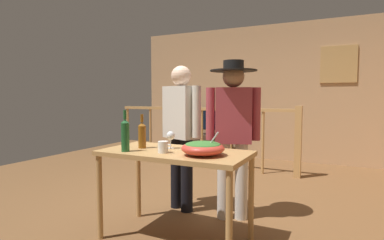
# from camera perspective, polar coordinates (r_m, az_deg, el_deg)

# --- Properties ---
(ground_plane) EXTENTS (8.10, 8.10, 0.00)m
(ground_plane) POSITION_cam_1_polar(r_m,az_deg,el_deg) (3.72, 0.38, -15.39)
(ground_plane) COLOR brown
(back_wall) EXTENTS (5.25, 0.10, 2.67)m
(back_wall) POSITION_cam_1_polar(r_m,az_deg,el_deg) (6.45, 12.64, 4.90)
(back_wall) COLOR tan
(back_wall) RESTS_ON ground_plane
(framed_picture) EXTENTS (0.61, 0.03, 0.66)m
(framed_picture) POSITION_cam_1_polar(r_m,az_deg,el_deg) (6.23, 25.33, 9.24)
(framed_picture) COLOR tan
(stair_railing) EXTENTS (3.36, 0.10, 1.11)m
(stair_railing) POSITION_cam_1_polar(r_m,az_deg,el_deg) (5.31, 6.69, -1.79)
(stair_railing) COLOR #B2844C
(stair_railing) RESTS_ON ground_plane
(tv_console) EXTENTS (0.90, 0.40, 0.47)m
(tv_console) POSITION_cam_1_polar(r_m,az_deg,el_deg) (6.51, 3.27, -4.71)
(tv_console) COLOR #38281E
(tv_console) RESTS_ON ground_plane
(flat_screen_tv) EXTENTS (0.65, 0.12, 0.50)m
(flat_screen_tv) POSITION_cam_1_polar(r_m,az_deg,el_deg) (6.42, 3.18, -0.08)
(flat_screen_tv) COLOR black
(flat_screen_tv) RESTS_ON tv_console
(serving_table) EXTENTS (1.28, 0.65, 0.79)m
(serving_table) POSITION_cam_1_polar(r_m,az_deg,el_deg) (2.72, -3.17, -7.61)
(serving_table) COLOR #B2844C
(serving_table) RESTS_ON ground_plane
(salad_bowl) EXTENTS (0.35, 0.35, 0.20)m
(salad_bowl) POSITION_cam_1_polar(r_m,az_deg,el_deg) (2.49, 2.02, -5.07)
(salad_bowl) COLOR #CC3D2D
(salad_bowl) RESTS_ON serving_table
(wine_glass) EXTENTS (0.07, 0.07, 0.16)m
(wine_glass) POSITION_cam_1_polar(r_m,az_deg,el_deg) (2.81, -3.97, -3.05)
(wine_glass) COLOR silver
(wine_glass) RESTS_ON serving_table
(wine_bottle_amber) EXTENTS (0.07, 0.07, 0.31)m
(wine_bottle_amber) POSITION_cam_1_polar(r_m,az_deg,el_deg) (2.86, -9.16, -2.65)
(wine_bottle_amber) COLOR brown
(wine_bottle_amber) RESTS_ON serving_table
(wine_bottle_green) EXTENTS (0.07, 0.07, 0.36)m
(wine_bottle_green) POSITION_cam_1_polar(r_m,az_deg,el_deg) (2.71, -12.17, -2.64)
(wine_bottle_green) COLOR #1E5628
(wine_bottle_green) RESTS_ON serving_table
(mug_white) EXTENTS (0.12, 0.09, 0.10)m
(mug_white) POSITION_cam_1_polar(r_m,az_deg,el_deg) (2.61, -5.30, -4.96)
(mug_white) COLOR white
(mug_white) RESTS_ON serving_table
(person_standing_left) EXTENTS (0.55, 0.35, 1.59)m
(person_standing_left) POSITION_cam_1_polar(r_m,az_deg,el_deg) (3.40, -1.97, -1.06)
(person_standing_left) COLOR black
(person_standing_left) RESTS_ON ground_plane
(person_standing_right) EXTENTS (0.51, 0.47, 1.62)m
(person_standing_right) POSITION_cam_1_polar(r_m,az_deg,el_deg) (3.17, 7.54, -1.12)
(person_standing_right) COLOR beige
(person_standing_right) RESTS_ON ground_plane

